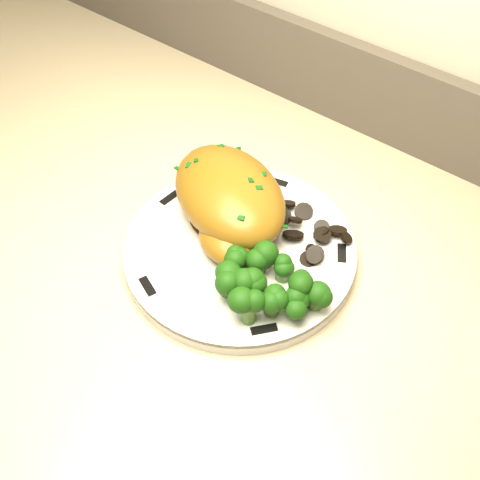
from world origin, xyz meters
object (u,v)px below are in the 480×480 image
Objects in this scene: counter at (116,358)px; plate at (240,251)px; chicken_breast at (229,199)px; broccoli_florets at (268,284)px.

counter is 0.56m from plate.
plate is 0.06m from chicken_breast.
chicken_breast reaches higher than plate.
plate is at bearing 151.07° from broccoli_florets.
plate is 0.08m from broccoli_florets.
plate is (0.27, 0.03, 0.49)m from counter.
broccoli_florets reaches higher than plate.
broccoli_florets is at bearing -0.82° from counter.
plate is 1.31× the size of chicken_breast.
broccoli_florets is at bearing -28.93° from plate.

